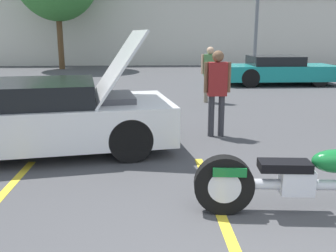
% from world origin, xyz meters
% --- Properties ---
extents(parking_stripe_middle, '(0.12, 4.65, 0.01)m').
position_xyz_m(parking_stripe_middle, '(-0.31, 1.22, 0.00)').
color(parking_stripe_middle, yellow).
rests_on(parking_stripe_middle, ground).
extents(far_building, '(32.00, 4.20, 4.40)m').
position_xyz_m(far_building, '(0.00, 24.04, 2.34)').
color(far_building, beige).
rests_on(far_building, ground).
extents(motorcycle, '(2.55, 0.70, 0.97)m').
position_xyz_m(motorcycle, '(0.65, 1.60, 0.40)').
color(motorcycle, black).
rests_on(motorcycle, ground).
extents(show_car_hood_open, '(4.37, 2.58, 2.04)m').
position_xyz_m(show_car_hood_open, '(-2.78, 4.14, 0.62)').
color(show_car_hood_open, white).
rests_on(show_car_hood_open, ground).
extents(parked_car_left_row, '(4.34, 1.81, 1.13)m').
position_xyz_m(parked_car_left_row, '(4.04, 12.54, 0.56)').
color(parked_car_left_row, teal).
rests_on(parked_car_left_row, ground).
extents(spectator_by_show_car, '(0.52, 0.21, 1.62)m').
position_xyz_m(spectator_by_show_car, '(0.68, 8.67, 0.96)').
color(spectator_by_show_car, gray).
rests_on(spectator_by_show_car, ground).
extents(spectator_midground, '(0.52, 0.22, 1.67)m').
position_xyz_m(spectator_midground, '(0.21, 4.94, 0.99)').
color(spectator_midground, '#333338').
rests_on(spectator_midground, ground).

